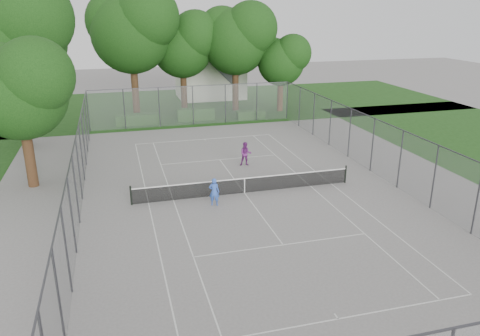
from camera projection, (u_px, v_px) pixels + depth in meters
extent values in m
plane|color=slate|center=(245.00, 193.00, 27.00)|extent=(120.00, 120.00, 0.00)
cube|color=#194012|center=(179.00, 105.00, 50.67)|extent=(60.00, 20.00, 0.00)
cube|color=silver|center=(338.00, 319.00, 16.18)|extent=(10.97, 0.06, 0.01)
cube|color=silver|center=(205.00, 139.00, 37.82)|extent=(10.97, 0.06, 0.01)
cube|color=silver|center=(148.00, 203.00, 25.63)|extent=(0.06, 23.77, 0.01)
cube|color=silver|center=(331.00, 184.00, 28.36)|extent=(0.06, 23.77, 0.01)
cube|color=silver|center=(173.00, 200.00, 25.97)|extent=(0.06, 23.77, 0.01)
cube|color=silver|center=(310.00, 186.00, 28.02)|extent=(0.06, 23.77, 0.01)
cube|color=silver|center=(283.00, 245.00, 21.17)|extent=(8.23, 0.06, 0.01)
cube|color=silver|center=(220.00, 160.00, 32.82)|extent=(8.23, 0.06, 0.01)
cube|color=silver|center=(245.00, 193.00, 27.00)|extent=(0.06, 12.80, 0.01)
cube|color=silver|center=(336.00, 316.00, 16.31)|extent=(0.06, 0.30, 0.01)
cube|color=silver|center=(205.00, 140.00, 37.68)|extent=(0.06, 0.30, 0.01)
cylinder|color=black|center=(131.00, 196.00, 25.22)|extent=(0.10, 0.10, 1.10)
cylinder|color=black|center=(345.00, 174.00, 28.41)|extent=(0.10, 0.10, 1.10)
cube|color=black|center=(245.00, 186.00, 26.85)|extent=(12.67, 0.01, 0.86)
cube|color=white|center=(245.00, 178.00, 26.70)|extent=(12.77, 0.03, 0.06)
cube|color=white|center=(245.00, 186.00, 26.85)|extent=(0.05, 0.02, 0.88)
cylinder|color=#38383D|center=(88.00, 111.00, 39.65)|extent=(0.08, 0.08, 3.50)
cylinder|color=#38383D|center=(287.00, 100.00, 44.14)|extent=(0.08, 0.08, 3.50)
cube|color=slate|center=(193.00, 106.00, 41.90)|extent=(18.00, 0.02, 3.50)
cube|color=slate|center=(78.00, 179.00, 24.18)|extent=(0.02, 34.00, 3.50)
cube|color=slate|center=(386.00, 152.00, 28.67)|extent=(0.02, 34.00, 3.50)
cube|color=#38383D|center=(454.00, 328.00, 10.37)|extent=(18.00, 0.05, 0.05)
cube|color=#38383D|center=(192.00, 86.00, 41.32)|extent=(18.00, 0.05, 0.05)
cube|color=#38383D|center=(74.00, 147.00, 23.60)|extent=(0.05, 34.00, 0.05)
cube|color=#38383D|center=(389.00, 124.00, 28.09)|extent=(0.05, 34.00, 0.05)
cylinder|color=#3C2516|center=(135.00, 89.00, 45.03)|extent=(0.67, 0.67, 5.18)
sphere|color=#11330E|center=(131.00, 34.00, 43.33)|extent=(7.37, 7.37, 7.37)
sphere|color=#11330E|center=(147.00, 17.00, 42.20)|extent=(5.90, 5.90, 5.90)
sphere|color=#11330E|center=(115.00, 21.00, 43.48)|extent=(5.53, 5.53, 5.53)
cylinder|color=#3C2516|center=(184.00, 90.00, 47.54)|extent=(0.63, 0.63, 4.22)
sphere|color=#11330E|center=(182.00, 47.00, 46.16)|extent=(6.00, 6.00, 6.00)
sphere|color=#11330E|center=(195.00, 35.00, 45.24)|extent=(4.80, 4.80, 4.80)
sphere|color=#11330E|center=(170.00, 38.00, 46.28)|extent=(4.50, 4.50, 4.50)
cylinder|color=#3C2516|center=(235.00, 88.00, 47.63)|extent=(0.64, 0.64, 4.57)
sphere|color=#11330E|center=(235.00, 42.00, 46.12)|extent=(6.50, 6.50, 6.50)
sphere|color=#11330E|center=(251.00, 28.00, 45.13)|extent=(5.20, 5.20, 5.20)
sphere|color=#11330E|center=(222.00, 31.00, 46.26)|extent=(4.87, 4.87, 4.87)
cylinder|color=#3C2516|center=(280.00, 95.00, 47.56)|extent=(0.58, 0.58, 3.26)
sphere|color=#11330E|center=(281.00, 62.00, 46.48)|extent=(4.64, 4.64, 4.64)
sphere|color=#11330E|center=(293.00, 53.00, 45.78)|extent=(3.71, 3.71, 3.71)
sphere|color=#11330E|center=(272.00, 55.00, 46.58)|extent=(3.48, 3.48, 3.48)
cylinder|color=#3C2516|center=(23.00, 112.00, 35.07)|extent=(0.68, 0.68, 5.30)
sphere|color=#11330E|center=(12.00, 40.00, 33.33)|extent=(7.54, 7.54, 7.54)
sphere|color=#11330E|center=(29.00, 18.00, 32.18)|extent=(6.03, 6.03, 6.03)
cylinder|color=#3C2516|center=(29.00, 156.00, 27.47)|extent=(0.61, 0.61, 3.72)
sphere|color=#11330E|center=(20.00, 93.00, 26.25)|extent=(5.30, 5.30, 5.30)
sphere|color=#11330E|center=(35.00, 76.00, 25.44)|extent=(4.24, 4.24, 4.24)
sphere|color=#11330E|center=(2.00, 78.00, 26.36)|extent=(3.97, 3.97, 3.97)
cube|color=#204C18|center=(137.00, 119.00, 42.34)|extent=(3.84, 1.15, 0.96)
cube|color=#204C18|center=(196.00, 114.00, 43.97)|extent=(3.53, 1.01, 1.11)
cube|color=#204C18|center=(251.00, 115.00, 44.48)|extent=(2.67, 0.98, 0.80)
cube|color=silver|center=(210.00, 73.00, 54.12)|extent=(7.41, 5.56, 5.56)
cube|color=#46474B|center=(210.00, 49.00, 53.21)|extent=(7.34, 5.74, 7.34)
imported|color=blue|center=(214.00, 192.00, 25.14)|extent=(0.65, 0.53, 1.55)
imported|color=#78297B|center=(246.00, 154.00, 31.41)|extent=(0.89, 0.75, 1.62)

